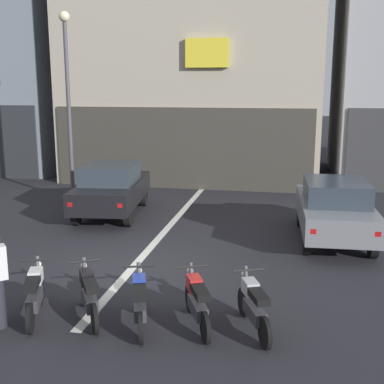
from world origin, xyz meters
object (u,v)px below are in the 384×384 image
object	(u,v)px
car_black_crossing_near	(112,188)
street_lamp	(68,88)
car_grey_parked_kerbside	(334,208)
motorcycle_red_row_right_mid	(197,301)
motorcycle_silver_row_rightmost	(253,305)
motorcycle_black_row_left_mid	(89,294)
motorcycle_white_row_leftmost	(35,293)
motorcycle_blue_row_centre	(140,301)

from	to	relation	value
car_black_crossing_near	street_lamp	world-z (taller)	street_lamp
car_grey_parked_kerbside	street_lamp	world-z (taller)	street_lamp
motorcycle_red_row_right_mid	motorcycle_silver_row_rightmost	world-z (taller)	same
street_lamp	motorcycle_red_row_right_mid	bearing A→B (deg)	-54.61
car_black_crossing_near	motorcycle_black_row_left_mid	xyz separation A→B (m)	(2.12, -6.99, -0.43)
motorcycle_white_row_leftmost	motorcycle_silver_row_rightmost	size ratio (longest dim) A/B	1.01
car_black_crossing_near	street_lamp	xyz separation A→B (m)	(-2.11, 1.74, 3.08)
street_lamp	motorcycle_red_row_right_mid	world-z (taller)	street_lamp
car_black_crossing_near	motorcycle_white_row_leftmost	bearing A→B (deg)	-80.72
motorcycle_black_row_left_mid	street_lamp	bearing A→B (deg)	115.86
motorcycle_blue_row_centre	motorcycle_silver_row_rightmost	size ratio (longest dim) A/B	1.02
motorcycle_black_row_left_mid	motorcycle_blue_row_centre	world-z (taller)	same
motorcycle_black_row_left_mid	motorcycle_blue_row_centre	bearing A→B (deg)	-6.09
car_black_crossing_near	motorcycle_blue_row_centre	size ratio (longest dim) A/B	2.66
motorcycle_red_row_right_mid	motorcycle_silver_row_rightmost	size ratio (longest dim) A/B	0.99
street_lamp	motorcycle_silver_row_rightmost	size ratio (longest dim) A/B	4.11
car_grey_parked_kerbside	motorcycle_blue_row_centre	size ratio (longest dim) A/B	2.59
motorcycle_red_row_right_mid	motorcycle_silver_row_rightmost	distance (m)	0.96
motorcycle_blue_row_centre	motorcycle_red_row_right_mid	size ratio (longest dim) A/B	1.03
car_grey_parked_kerbside	motorcycle_black_row_left_mid	distance (m)	7.21
motorcycle_silver_row_rightmost	car_black_crossing_near	bearing A→B (deg)	125.90
motorcycle_blue_row_centre	motorcycle_silver_row_rightmost	xyz separation A→B (m)	(1.91, 0.20, 0.00)
motorcycle_blue_row_centre	motorcycle_red_row_right_mid	bearing A→B (deg)	10.88
motorcycle_red_row_right_mid	motorcycle_silver_row_rightmost	bearing A→B (deg)	1.12
motorcycle_black_row_left_mid	motorcycle_red_row_right_mid	bearing A→B (deg)	2.43
car_grey_parked_kerbside	motorcycle_white_row_leftmost	size ratio (longest dim) A/B	2.62
car_grey_parked_kerbside	motorcycle_red_row_right_mid	size ratio (longest dim) A/B	2.68
street_lamp	motorcycle_red_row_right_mid	xyz separation A→B (m)	(6.14, -8.65, -3.50)
car_grey_parked_kerbside	motorcycle_black_row_left_mid	bearing A→B (deg)	-129.33
motorcycle_silver_row_rightmost	street_lamp	bearing A→B (deg)	129.45
car_grey_parked_kerbside	motorcycle_white_row_leftmost	bearing A→B (deg)	-134.02
motorcycle_blue_row_centre	motorcycle_white_row_leftmost	bearing A→B (deg)	-178.86
motorcycle_black_row_left_mid	motorcycle_red_row_right_mid	size ratio (longest dim) A/B	0.94
motorcycle_silver_row_rightmost	motorcycle_black_row_left_mid	bearing A→B (deg)	-178.00
street_lamp	motorcycle_silver_row_rightmost	bearing A→B (deg)	-50.55
motorcycle_blue_row_centre	car_grey_parked_kerbside	bearing A→B (deg)	57.56
motorcycle_white_row_leftmost	motorcycle_silver_row_rightmost	xyz separation A→B (m)	(3.82, 0.24, 0.00)
motorcycle_blue_row_centre	street_lamp	bearing A→B (deg)	120.44
street_lamp	car_grey_parked_kerbside	bearing A→B (deg)	-19.80
car_grey_parked_kerbside	motorcycle_blue_row_centre	distance (m)	6.73
motorcycle_white_row_leftmost	motorcycle_blue_row_centre	size ratio (longest dim) A/B	0.99
car_grey_parked_kerbside	motorcycle_black_row_left_mid	size ratio (longest dim) A/B	2.84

